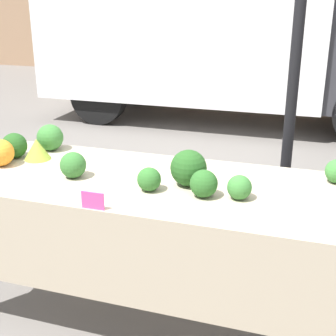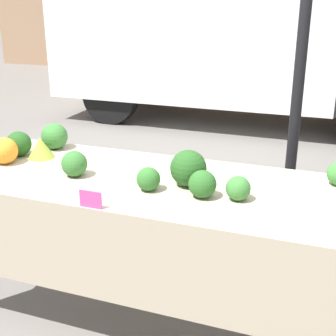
{
  "view_description": "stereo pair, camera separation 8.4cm",
  "coord_description": "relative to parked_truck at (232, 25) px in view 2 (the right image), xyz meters",
  "views": [
    {
      "loc": [
        0.68,
        -2.13,
        1.73
      ],
      "look_at": [
        0.0,
        0.0,
        0.91
      ],
      "focal_mm": 50.0,
      "sensor_mm": 36.0,
      "label": 1
    },
    {
      "loc": [
        0.76,
        -2.1,
        1.73
      ],
      "look_at": [
        0.0,
        0.0,
        0.91
      ],
      "focal_mm": 50.0,
      "sensor_mm": 36.0,
      "label": 2
    }
  ],
  "objects": [
    {
      "name": "broccoli_head_0",
      "position": [
        0.66,
        -4.74,
        -0.47
      ],
      "size": [
        0.12,
        0.12,
        0.12
      ],
      "color": "#2D6628",
      "rests_on": "market_table"
    },
    {
      "name": "tent_pole",
      "position": [
        1.26,
        -3.75,
        -0.06
      ],
      "size": [
        0.07,
        0.07,
        2.6
      ],
      "color": "black",
      "rests_on": "ground_plane"
    },
    {
      "name": "broccoli_head_4",
      "position": [
        1.1,
        -4.7,
        -0.47
      ],
      "size": [
        0.12,
        0.12,
        0.12
      ],
      "color": "#387533",
      "rests_on": "market_table"
    },
    {
      "name": "market_table",
      "position": [
        0.72,
        -4.68,
        -0.63
      ],
      "size": [
        2.31,
        0.84,
        0.83
      ],
      "color": "tan",
      "rests_on": "ground_plane"
    },
    {
      "name": "broccoli_head_8",
      "position": [
        0.83,
        -4.61,
        -0.44
      ],
      "size": [
        0.19,
        0.19,
        0.19
      ],
      "color": "#23511E",
      "rests_on": "market_table"
    },
    {
      "name": "romanesco_head",
      "position": [
        -0.12,
        -4.49,
        -0.47
      ],
      "size": [
        0.16,
        0.16,
        0.12
      ],
      "color": "#93B238",
      "rests_on": "market_table"
    },
    {
      "name": "broccoli_head_3",
      "position": [
        -0.14,
        -4.31,
        -0.45
      ],
      "size": [
        0.16,
        0.16,
        0.16
      ],
      "color": "#387533",
      "rests_on": "market_table"
    },
    {
      "name": "broccoli_head_6",
      "position": [
        0.94,
        -4.73,
        -0.46
      ],
      "size": [
        0.13,
        0.13,
        0.13
      ],
      "color": "#285B23",
      "rests_on": "market_table"
    },
    {
      "name": "ground_plane",
      "position": [
        0.72,
        -4.61,
        -1.36
      ],
      "size": [
        40.0,
        40.0,
        0.0
      ],
      "primitive_type": "plane",
      "color": "slate"
    },
    {
      "name": "broccoli_head_1",
      "position": [
        -0.27,
        -4.51,
        -0.45
      ],
      "size": [
        0.15,
        0.15,
        0.15
      ],
      "color": "#23511E",
      "rests_on": "market_table"
    },
    {
      "name": "price_sign",
      "position": [
        0.5,
        -5.02,
        -0.49
      ],
      "size": [
        0.11,
        0.01,
        0.08
      ],
      "color": "#EF4793",
      "rests_on": "market_table"
    },
    {
      "name": "orange_cauliflower",
      "position": [
        -0.26,
        -4.65,
        -0.45
      ],
      "size": [
        0.15,
        0.15,
        0.15
      ],
      "color": "orange",
      "rests_on": "market_table"
    },
    {
      "name": "broccoli_head_9",
      "position": [
        0.22,
        -4.69,
        -0.46
      ],
      "size": [
        0.14,
        0.14,
        0.14
      ],
      "color": "#336B2D",
      "rests_on": "market_table"
    },
    {
      "name": "parked_truck",
      "position": [
        0.0,
        0.0,
        0.0
      ],
      "size": [
        5.23,
        1.88,
        2.52
      ],
      "color": "white",
      "rests_on": "ground_plane"
    }
  ]
}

